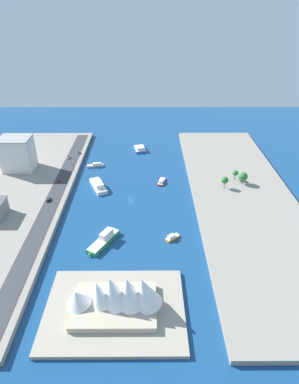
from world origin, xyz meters
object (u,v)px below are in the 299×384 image
Objects in this scene: ferry_white_commuter at (98,185)px; traffic_light_waterfront at (74,167)px; tugboat_red at (161,181)px; suv_black at (49,200)px; ferry_green_doubledeck at (104,240)px; sedan_silver at (79,153)px; opera_landmark at (119,296)px; pickup_red at (58,181)px; water_taxi_orange at (172,237)px; hotel_broad_white at (18,153)px; van_white at (68,157)px; yacht_sleek_gray at (96,165)px; catamaran_blue at (140,149)px.

traffic_light_waterfront is at bearing -42.69° from ferry_white_commuter.
ferry_white_commuter is (47.46, 7.61, 1.13)m from tugboat_red.
ferry_white_commuter is 3.88× the size of traffic_light_waterfront.
ferry_green_doubledeck is at bearing 136.26° from suv_black.
ferry_white_commuter is 38.11m from suv_black.
sedan_silver is 0.10× the size of opera_landmark.
ferry_white_commuter is 30.89m from pickup_red.
traffic_light_waterfront is (-2.72, 34.00, 3.39)m from sedan_silver.
sedan_silver is (71.83, -46.36, 3.09)m from tugboat_red.
water_taxi_orange is at bearing 155.88° from suv_black.
suv_black is at bearing 36.53° from ferry_white_commuter.
opera_landmark is (-46.01, 130.11, 2.45)m from traffic_light_waterfront.
hotel_broad_white is 61.20m from suv_black.
ferry_white_commuter is at bearing 125.38° from van_white.
ferry_green_doubledeck is 118.59m from hotel_broad_white.
hotel_broad_white is at bearing 8.61° from yacht_sleek_gray.
sedan_silver is at bearing -47.86° from yacht_sleek_gray.
pickup_red reaches higher than water_taxi_orange.
water_taxi_orange is at bearing 144.05° from hotel_broad_white.
suv_black is 0.71× the size of traffic_light_waterfront.
catamaran_blue is 108.97m from suv_black.
suv_black is at bearing 85.36° from sedan_silver.
van_white is 67.12m from suv_black.
catamaran_blue is at bearing -156.14° from hotel_broad_white.
tugboat_red is 2.90× the size of suv_black.
water_taxi_orange is 0.21× the size of opera_landmark.
traffic_light_waterfront reaches higher than sedan_silver.
water_taxi_orange is at bearing 121.80° from yacht_sleek_gray.
yacht_sleek_gray is at bearing -78.72° from ferry_white_commuter.
hotel_broad_white reaches higher than water_taxi_orange.
pickup_red is at bearing -64.09° from opera_landmark.
catamaran_blue is 74.28m from ferry_white_commuter.
traffic_light_waterfront reaches higher than water_taxi_orange.
opera_landmark is at bearing 102.19° from yacht_sleek_gray.
ferry_white_commuter is at bearing 101.28° from yacht_sleek_gray.
ferry_green_doubledeck reaches higher than tugboat_red.
traffic_light_waterfront reaches higher than yacht_sleek_gray.
suv_black reaches higher than catamaran_blue.
opera_landmark is at bearing 109.89° from van_white.
van_white reaches higher than pickup_red.
sedan_silver reaches higher than pickup_red.
water_taxi_orange is 0.37× the size of ferry_green_doubledeck.
sedan_silver reaches higher than catamaran_blue.
van_white is at bearing 21.06° from catamaran_blue.
ferry_white_commuter is (29.74, 68.07, 0.45)m from catamaran_blue.
van_white reaches higher than yacht_sleek_gray.
suv_black is (81.96, -36.69, 2.92)m from water_taxi_orange.
ferry_white_commuter is (-6.92, 34.68, 0.89)m from yacht_sleek_gray.
yacht_sleek_gray is 2.29× the size of traffic_light_waterfront.
yacht_sleek_gray is 35.38m from ferry_white_commuter.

